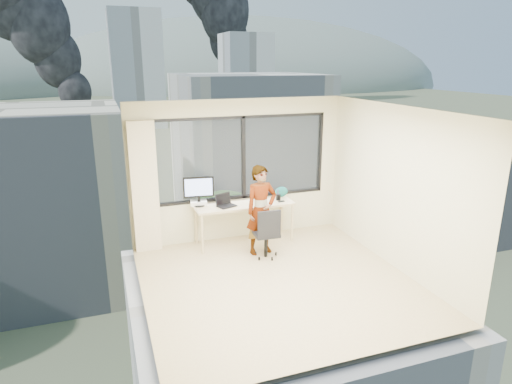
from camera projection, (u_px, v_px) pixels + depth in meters
name	position (u px, v px, depth m)	size (l,w,h in m)	color
floor	(278.00, 281.00, 6.78)	(4.00, 4.00, 0.01)	tan
ceiling	(280.00, 110.00, 6.04)	(4.00, 4.00, 0.01)	white
wall_front	(351.00, 255.00, 4.60)	(4.00, 0.01, 2.60)	beige
wall_left	(137.00, 216.00, 5.78)	(0.01, 4.00, 2.60)	beige
wall_right	(395.00, 188.00, 7.05)	(0.01, 4.00, 2.60)	beige
window_wall	(241.00, 158.00, 8.17)	(3.30, 0.16, 1.55)	black
curtain	(145.00, 188.00, 7.61)	(0.45, 0.14, 2.30)	beige
desk	(244.00, 223.00, 8.18)	(1.80, 0.60, 0.75)	#C8AF86
chair	(266.00, 232.00, 7.52)	(0.46, 0.46, 0.91)	black
person	(261.00, 210.00, 7.61)	(0.57, 0.37, 1.56)	#2D2D33
monitor	(199.00, 191.00, 7.87)	(0.54, 0.12, 0.54)	black
game_console	(199.00, 203.00, 8.00)	(0.29, 0.25, 0.07)	white
laptop	(227.00, 201.00, 7.87)	(0.32, 0.33, 0.20)	black
cellphone	(281.00, 201.00, 8.17)	(0.12, 0.05, 0.01)	black
pen_cup	(278.00, 197.00, 8.25)	(0.09, 0.09, 0.11)	black
handbag	(281.00, 192.00, 8.44)	(0.25, 0.13, 0.20)	#0C4248
exterior_ground	(110.00, 128.00, 119.37)	(400.00, 400.00, 0.04)	#515B3D
near_bldg_a	(14.00, 204.00, 33.07)	(16.00, 12.00, 14.00)	#F0E6C9
near_bldg_b	(248.00, 152.00, 46.68)	(14.00, 13.00, 16.00)	white
near_bldg_c	(450.00, 189.00, 44.18)	(12.00, 10.00, 10.00)	#F0E6C9
far_tower_b	(137.00, 70.00, 117.65)	(13.00, 13.00, 30.00)	silver
far_tower_c	(246.00, 74.00, 148.03)	(15.00, 15.00, 26.00)	silver
hill_b	(241.00, 85.00, 332.06)	(300.00, 220.00, 96.00)	slate
tree_b	(226.00, 279.00, 27.03)	(7.60, 7.60, 9.00)	#1B4E1A
tree_c	(323.00, 169.00, 52.50)	(8.40, 8.40, 10.00)	#1B4E1A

